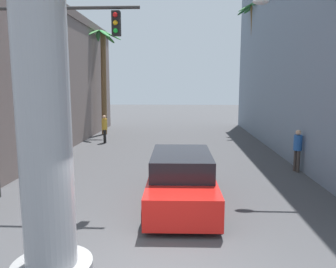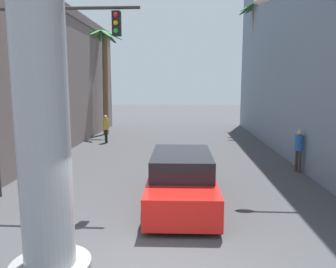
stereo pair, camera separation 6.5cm
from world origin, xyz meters
name	(u,v)px [view 1 (the left image)]	position (x,y,z in m)	size (l,w,h in m)	color
ground_plane	(174,159)	(0.00, 10.00, 0.00)	(87.14, 87.14, 0.00)	#424244
building_left	(14,79)	(-9.78, 13.91, 3.96)	(7.78, 17.99, 7.91)	slate
neon_sign_pole	(38,18)	(-1.72, -0.77, 4.56)	(3.12, 1.31, 10.22)	#9E9EA3
street_lamp	(321,71)	(5.02, 5.73, 4.05)	(2.94, 0.28, 6.54)	#59595E
traffic_light_mast	(34,66)	(-4.10, 4.21, 4.15)	(4.73, 0.32, 5.92)	#333333
car_lead	(181,179)	(0.37, 4.05, 0.74)	(2.13, 5.07, 1.56)	black
palm_tree_far_right	(254,49)	(5.63, 19.43, 6.20)	(2.96, 2.96, 9.54)	brown
palm_tree_far_left	(103,70)	(-5.38, 17.99, 4.66)	(3.27, 3.13, 7.49)	brown
pedestrian_mid_right	(298,147)	(5.16, 7.86, 1.03)	(0.42, 0.42, 1.76)	#3F3833
pedestrian_far_left	(104,127)	(-4.46, 14.26, 1.01)	(0.45, 0.45, 1.73)	black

